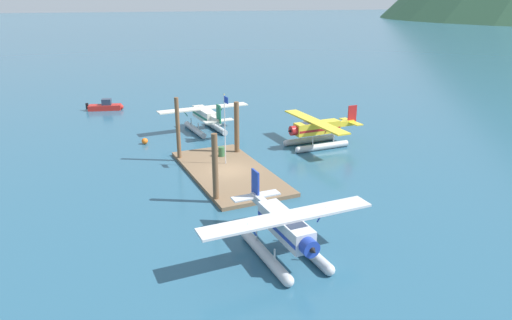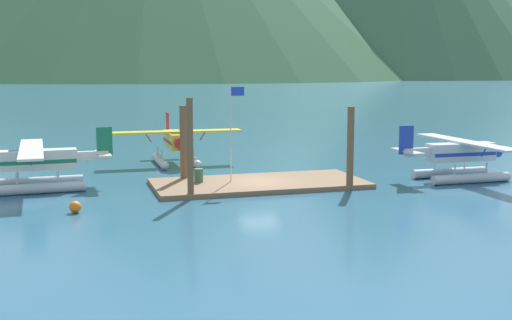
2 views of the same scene
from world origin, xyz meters
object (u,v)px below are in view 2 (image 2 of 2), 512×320
Objects in this scene: flagpole at (232,122)px; fuel_drum at (199,175)px; seaplane_yellow_bow_left at (175,144)px; mooring_buoy at (75,207)px; seaplane_cream_port_fwd at (37,165)px; seaplane_silver_stbd_aft at (461,157)px.

flagpole reaches higher than fuel_drum.
fuel_drum is 10.19m from seaplane_yellow_bow_left.
flagpole is at bearing 27.55° from mooring_buoy.
mooring_buoy is 0.06× the size of seaplane_cream_port_fwd.
fuel_drum is 10.10m from seaplane_cream_port_fwd.
fuel_drum is (-2.17, 0.37, -3.44)m from flagpole.
seaplane_cream_port_fwd is at bearing 106.55° from mooring_buoy.
seaplane_cream_port_fwd reaches higher than fuel_drum.
flagpole is 12.54m from seaplane_cream_port_fwd.
mooring_buoy is 17.65m from seaplane_yellow_bow_left.
mooring_buoy is 25.53m from seaplane_silver_stbd_aft.
mooring_buoy is 7.68m from seaplane_cream_port_fwd.
seaplane_silver_stbd_aft is (17.58, -2.63, 0.84)m from fuel_drum.
seaplane_yellow_bow_left reaches higher than mooring_buoy.
seaplane_yellow_bow_left is at bearing 39.88° from seaplane_cream_port_fwd.
seaplane_silver_stbd_aft is (25.33, 2.92, 1.26)m from mooring_buoy.
seaplane_silver_stbd_aft is at bearing -8.99° from seaplane_cream_port_fwd.
flagpole is at bearing -9.80° from seaplane_cream_port_fwd.
mooring_buoy is at bearing -144.41° from fuel_drum.
mooring_buoy is 0.06× the size of seaplane_silver_stbd_aft.
seaplane_silver_stbd_aft is 1.00× the size of seaplane_cream_port_fwd.
seaplane_yellow_bow_left is at bearing 88.95° from fuel_drum.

